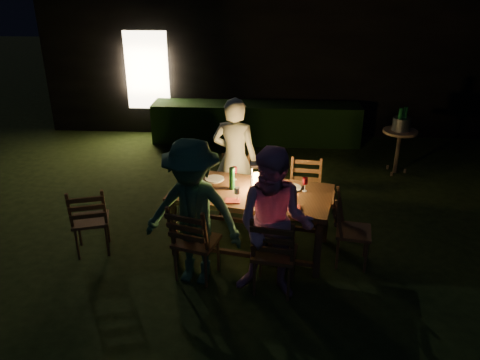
# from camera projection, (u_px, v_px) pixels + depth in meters

# --- Properties ---
(garden_envelope) EXTENTS (40.00, 40.00, 3.20)m
(garden_envelope) POSITION_uv_depth(u_px,v_px,m) (280.00, 47.00, 11.28)
(garden_envelope) COLOR black
(garden_envelope) RESTS_ON ground
(dining_table) EXTENTS (2.08, 1.33, 0.80)m
(dining_table) POSITION_uv_depth(u_px,v_px,m) (252.00, 197.00, 5.72)
(dining_table) COLOR #54371C
(dining_table) RESTS_ON ground
(chair_near_left) EXTENTS (0.57, 0.60, 1.02)m
(chair_near_left) POSITION_uv_depth(u_px,v_px,m) (196.00, 254.00, 5.32)
(chair_near_left) COLOR #54371C
(chair_near_left) RESTS_ON ground
(chair_near_right) EXTENTS (0.53, 0.56, 1.02)m
(chair_near_right) POSITION_uv_depth(u_px,v_px,m) (274.00, 266.00, 5.10)
(chair_near_right) COLOR #54371C
(chair_near_right) RESTS_ON ground
(chair_far_left) EXTENTS (0.44, 0.47, 0.91)m
(chair_far_left) POSITION_uv_depth(u_px,v_px,m) (234.00, 198.00, 6.69)
(chair_far_left) COLOR #54371C
(chair_far_left) RESTS_ON ground
(chair_far_right) EXTENTS (0.48, 0.51, 0.96)m
(chair_far_right) POSITION_uv_depth(u_px,v_px,m) (304.00, 206.00, 6.44)
(chair_far_right) COLOR #54371C
(chair_far_right) RESTS_ON ground
(chair_end) EXTENTS (0.52, 0.49, 0.95)m
(chair_end) POSITION_uv_depth(u_px,v_px,m) (351.00, 242.00, 5.60)
(chair_end) COLOR #54371C
(chair_end) RESTS_ON ground
(chair_spare) EXTENTS (0.55, 0.57, 0.97)m
(chair_spare) POSITION_uv_depth(u_px,v_px,m) (92.00, 231.00, 5.82)
(chair_spare) COLOR #54371C
(chair_spare) RESTS_ON ground
(person_house_side) EXTENTS (0.70, 0.54, 1.74)m
(person_house_side) POSITION_uv_depth(u_px,v_px,m) (235.00, 159.00, 6.49)
(person_house_side) COLOR beige
(person_house_side) RESTS_ON ground
(person_opp_right) EXTENTS (0.94, 0.80, 1.69)m
(person_opp_right) POSITION_uv_depth(u_px,v_px,m) (274.00, 225.00, 4.84)
(person_opp_right) COLOR #D894C1
(person_opp_right) RESTS_ON ground
(person_opp_left) EXTENTS (1.20, 0.84, 1.70)m
(person_opp_left) POSITION_uv_depth(u_px,v_px,m) (193.00, 214.00, 5.06)
(person_opp_left) COLOR #306044
(person_opp_left) RESTS_ON ground
(lantern) EXTENTS (0.16, 0.16, 0.35)m
(lantern) POSITION_uv_depth(u_px,v_px,m) (257.00, 178.00, 5.66)
(lantern) COLOR white
(lantern) RESTS_ON dining_table
(plate_far_left) EXTENTS (0.25, 0.25, 0.01)m
(plate_far_left) POSITION_uv_depth(u_px,v_px,m) (214.00, 179.00, 6.01)
(plate_far_left) COLOR white
(plate_far_left) RESTS_ON dining_table
(plate_near_left) EXTENTS (0.25, 0.25, 0.01)m
(plate_near_left) POSITION_uv_depth(u_px,v_px,m) (203.00, 193.00, 5.63)
(plate_near_left) COLOR white
(plate_near_left) RESTS_ON dining_table
(plate_far_right) EXTENTS (0.25, 0.25, 0.01)m
(plate_far_right) POSITION_uv_depth(u_px,v_px,m) (291.00, 188.00, 5.77)
(plate_far_right) COLOR white
(plate_far_right) RESTS_ON dining_table
(plate_near_right) EXTENTS (0.25, 0.25, 0.01)m
(plate_near_right) POSITION_uv_depth(u_px,v_px,m) (285.00, 203.00, 5.38)
(plate_near_right) COLOR white
(plate_near_right) RESTS_ON dining_table
(wineglass_a) EXTENTS (0.06, 0.06, 0.18)m
(wineglass_a) POSITION_uv_depth(u_px,v_px,m) (234.00, 173.00, 5.97)
(wineglass_a) COLOR #59070F
(wineglass_a) RESTS_ON dining_table
(wineglass_b) EXTENTS (0.06, 0.06, 0.18)m
(wineglass_b) POSITION_uv_depth(u_px,v_px,m) (192.00, 182.00, 5.72)
(wineglass_b) COLOR #59070F
(wineglass_b) RESTS_ON dining_table
(wineglass_c) EXTENTS (0.06, 0.06, 0.18)m
(wineglass_c) POSITION_uv_depth(u_px,v_px,m) (271.00, 198.00, 5.33)
(wineglass_c) COLOR #59070F
(wineglass_c) RESTS_ON dining_table
(wineglass_d) EXTENTS (0.06, 0.06, 0.18)m
(wineglass_d) POSITION_uv_depth(u_px,v_px,m) (305.00, 184.00, 5.66)
(wineglass_d) COLOR #59070F
(wineglass_d) RESTS_ON dining_table
(wineglass_e) EXTENTS (0.06, 0.06, 0.18)m
(wineglass_e) POSITION_uv_depth(u_px,v_px,m) (237.00, 194.00, 5.41)
(wineglass_e) COLOR silver
(wineglass_e) RESTS_ON dining_table
(bottle_table) EXTENTS (0.07, 0.07, 0.28)m
(bottle_table) POSITION_uv_depth(u_px,v_px,m) (232.00, 179.00, 5.69)
(bottle_table) COLOR #0F471E
(bottle_table) RESTS_ON dining_table
(napkin_left) EXTENTS (0.18, 0.14, 0.01)m
(napkin_left) POSITION_uv_depth(u_px,v_px,m) (232.00, 201.00, 5.44)
(napkin_left) COLOR red
(napkin_left) RESTS_ON dining_table
(napkin_right) EXTENTS (0.18, 0.14, 0.01)m
(napkin_right) POSITION_uv_depth(u_px,v_px,m) (292.00, 207.00, 5.29)
(napkin_right) COLOR red
(napkin_right) RESTS_ON dining_table
(phone) EXTENTS (0.14, 0.07, 0.01)m
(phone) POSITION_uv_depth(u_px,v_px,m) (195.00, 195.00, 5.57)
(phone) COLOR black
(phone) RESTS_ON dining_table
(side_table) EXTENTS (0.58, 0.58, 0.78)m
(side_table) POSITION_uv_depth(u_px,v_px,m) (400.00, 135.00, 7.97)
(side_table) COLOR olive
(side_table) RESTS_ON ground
(ice_bucket) EXTENTS (0.30, 0.30, 0.22)m
(ice_bucket) POSITION_uv_depth(u_px,v_px,m) (401.00, 124.00, 7.89)
(ice_bucket) COLOR #A5A8AD
(ice_bucket) RESTS_ON side_table
(bottle_bucket_a) EXTENTS (0.07, 0.07, 0.32)m
(bottle_bucket_a) POSITION_uv_depth(u_px,v_px,m) (399.00, 122.00, 7.84)
(bottle_bucket_a) COLOR #0F471E
(bottle_bucket_a) RESTS_ON side_table
(bottle_bucket_b) EXTENTS (0.07, 0.07, 0.32)m
(bottle_bucket_b) POSITION_uv_depth(u_px,v_px,m) (404.00, 121.00, 7.90)
(bottle_bucket_b) COLOR #0F471E
(bottle_bucket_b) RESTS_ON side_table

